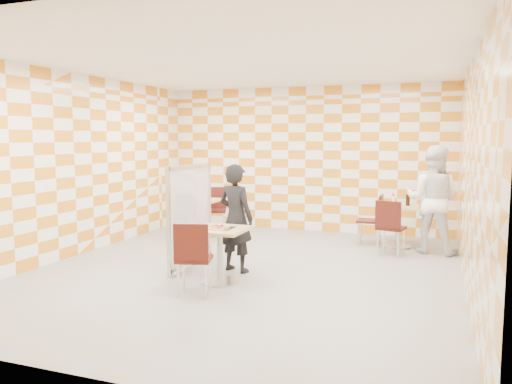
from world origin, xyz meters
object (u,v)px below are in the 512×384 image
Objects in this scene: man_white at (433,200)px; main_table at (220,246)px; chair_second_front at (390,223)px; empty_table at (201,212)px; second_table at (398,219)px; sport_bottle at (393,200)px; chair_empty_near at (188,215)px; chair_main_front at (193,253)px; man_dark at (236,218)px; chair_empty_far at (216,206)px; chair_second_side at (375,216)px; partition at (190,215)px; soda_bottle at (408,200)px.

main_table is at bearing 57.90° from man_white.
man_white is at bearing 36.91° from chair_second_front.
second_table is at bearing 6.04° from empty_table.
sport_bottle reaches higher than second_table.
man_white is 9.10× the size of sport_bottle.
chair_empty_near is at bearing -164.22° from second_table.
man_dark is at bearing 88.01° from chair_main_front.
man_dark is at bearing -60.11° from chair_empty_far.
sport_bottle is at bearing 17.36° from chair_empty_near.
man_dark is (-0.03, 0.64, 0.28)m from main_table.
man_dark reaches higher than second_table.
chair_second_side is 4.62× the size of sport_bottle.
man_dark is 3.25m from sport_bottle.
man_white is at bearing -25.48° from sport_bottle.
partition is (0.81, -1.44, 0.25)m from chair_empty_near.
chair_main_front is 4.02× the size of soda_bottle.
partition reaches higher than sport_bottle.
chair_second_side is at bearing -161.85° from sport_bottle.
partition is 3.91m from soda_bottle.
second_table is 0.38m from soda_bottle.
chair_second_front reaches higher than main_table.
man_white is at bearing -123.60° from man_dark.
chair_main_front is 0.51× the size of man_white.
chair_second_side is at bearing 45.18° from partition.
chair_second_side is (-0.40, -0.02, 0.04)m from second_table.
chair_second_side is at bearing 61.75° from main_table.
sport_bottle is (1.97, 3.20, 0.33)m from main_table.
chair_second_front is at bearing -95.88° from second_table.
chair_empty_far is at bearing 90.94° from chair_empty_near.
empty_table is at bearing -173.57° from chair_second_side.
main_table is 0.81× the size of chair_second_front.
chair_main_front is 4.46m from soda_bottle.
man_dark is at bearing 50.48° from man_white.
partition reaches higher than soda_bottle.
chair_empty_near reaches higher than second_table.
man_white reaches higher than second_table.
soda_bottle is (3.82, -0.20, 0.31)m from chair_empty_far.
soda_bottle reaches higher than chair_second_front.
chair_second_front is 0.86m from sport_bottle.
man_dark is at bearing -43.24° from chair_empty_near.
man_white is (4.24, -0.48, 0.37)m from chair_empty_far.
chair_second_front is 1.00× the size of chair_second_side.
main_table is at bearing -129.74° from chair_second_front.
chair_empty_far is at bearing 110.82° from chair_main_front.
second_table is 0.48× the size of partition.
second_table is 0.40m from chair_second_side.
man_dark is at bearing -0.95° from partition.
partition reaches higher than empty_table.
empty_table is 3.89m from soda_bottle.
man_white is at bearing 10.61° from chair_empty_near.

